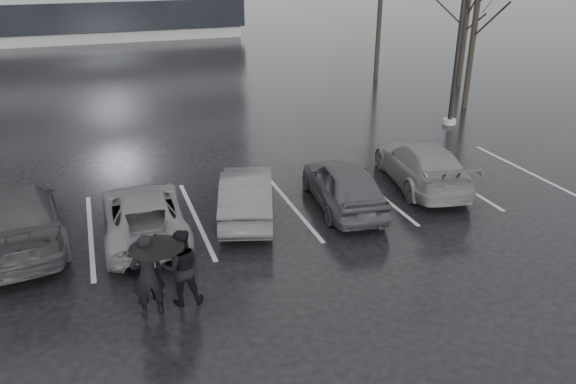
% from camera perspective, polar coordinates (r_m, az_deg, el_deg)
% --- Properties ---
extents(ground, '(160.00, 160.00, 0.00)m').
position_cam_1_polar(ground, '(14.20, 1.40, -5.59)').
color(ground, black).
rests_on(ground, ground).
extents(car_main, '(2.11, 4.25, 1.39)m').
position_cam_1_polar(car_main, '(16.17, 5.64, 0.82)').
color(car_main, black).
rests_on(car_main, ground).
extents(car_west_a, '(2.46, 4.20, 1.31)m').
position_cam_1_polar(car_west_a, '(15.57, -4.23, -0.22)').
color(car_west_a, '#2B2B2E').
rests_on(car_west_a, ground).
extents(car_west_b, '(2.14, 4.43, 1.22)m').
position_cam_1_polar(car_west_b, '(14.94, -14.45, -2.21)').
color(car_west_b, '#4F4E51').
rests_on(car_west_b, ground).
extents(car_west_c, '(2.81, 5.43, 1.50)m').
position_cam_1_polar(car_west_c, '(15.65, -26.03, -2.19)').
color(car_west_c, black).
rests_on(car_west_c, ground).
extents(car_east, '(2.73, 4.95, 1.36)m').
position_cam_1_polar(car_east, '(18.12, 13.42, 2.78)').
color(car_east, '#4F4E51').
rests_on(car_east, ground).
extents(pedestrian_left, '(0.73, 0.54, 1.84)m').
position_cam_1_polar(pedestrian_left, '(11.65, -14.07, -8.24)').
color(pedestrian_left, black).
rests_on(pedestrian_left, ground).
extents(pedestrian_right, '(0.89, 0.73, 1.70)m').
position_cam_1_polar(pedestrian_right, '(11.93, -10.78, -7.50)').
color(pedestrian_right, black).
rests_on(pedestrian_right, ground).
extents(umbrella, '(1.08, 1.08, 1.83)m').
position_cam_1_polar(umbrella, '(11.27, -13.27, -4.90)').
color(umbrella, black).
rests_on(umbrella, ground).
extents(lamp_post, '(0.55, 0.55, 10.04)m').
position_cam_1_polar(lamp_post, '(24.22, 17.31, 17.09)').
color(lamp_post, gray).
rests_on(lamp_post, ground).
extents(stall_stripes, '(19.72, 5.00, 0.00)m').
position_cam_1_polar(stall_stripes, '(16.10, -4.43, -1.94)').
color(stall_stripes, '#A2A2A5').
rests_on(stall_stripes, ground).
extents(tree_east, '(0.26, 0.26, 8.00)m').
position_cam_1_polar(tree_east, '(27.29, 18.50, 16.31)').
color(tree_east, black).
rests_on(tree_east, ground).
extents(tree_ne, '(0.26, 0.26, 7.00)m').
position_cam_1_polar(tree_ne, '(32.02, 17.69, 16.42)').
color(tree_ne, black).
rests_on(tree_ne, ground).
extents(tree_north, '(0.26, 0.26, 8.50)m').
position_cam_1_polar(tree_north, '(32.59, 9.37, 18.61)').
color(tree_north, black).
rests_on(tree_north, ground).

